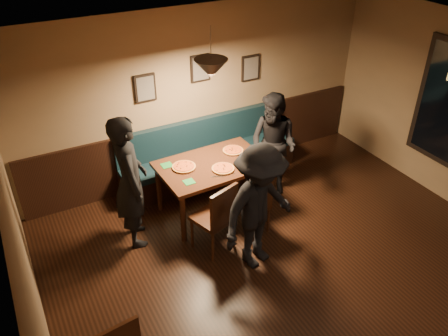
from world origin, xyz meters
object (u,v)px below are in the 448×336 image
object	(u,v)px
diner_right	(273,145)
booth_bench	(210,152)
diner_left	(130,182)
dining_table	(213,187)
soda_glass	(260,158)
chair_near_left	(213,216)
tabasco_bottle	(247,155)
diner_front	(259,208)
chair_near_right	(252,203)

from	to	relation	value
diner_right	booth_bench	bearing A→B (deg)	-158.23
diner_left	diner_right	xyz separation A→B (m)	(2.31, 0.12, -0.12)
booth_bench	dining_table	distance (m)	0.89
dining_table	soda_glass	size ratio (longest dim) A/B	11.01
chair_near_left	soda_glass	bearing A→B (deg)	6.56
diner_right	chair_near_left	bearing A→B (deg)	-82.96
diner_left	tabasco_bottle	size ratio (longest dim) A/B	17.87
booth_bench	diner_front	world-z (taller)	diner_front
booth_bench	diner_left	xyz separation A→B (m)	(-1.59, -0.88, 0.44)
chair_near_right	chair_near_left	bearing A→B (deg)	-178.28
chair_near_right	tabasco_bottle	distance (m)	0.75
booth_bench	chair_near_right	size ratio (longest dim) A/B	3.24
tabasco_bottle	booth_bench	bearing A→B (deg)	100.32
chair_near_left	diner_left	bearing A→B (deg)	123.96
diner_front	tabasco_bottle	world-z (taller)	diner_front
diner_left	dining_table	bearing A→B (deg)	-77.87
dining_table	diner_front	xyz separation A→B (m)	(0.01, -1.25, 0.45)
diner_front	dining_table	bearing A→B (deg)	75.06
chair_near_right	soda_glass	world-z (taller)	soda_glass
diner_left	diner_right	world-z (taller)	diner_left
chair_near_left	diner_front	bearing A→B (deg)	-70.84
chair_near_left	soda_glass	size ratio (longest dim) A/B	7.50
chair_near_right	tabasco_bottle	world-z (taller)	tabasco_bottle
diner_left	diner_front	bearing A→B (deg)	-124.54
diner_front	soda_glass	bearing A→B (deg)	42.50
chair_near_right	soda_glass	distance (m)	0.67
soda_glass	tabasco_bottle	xyz separation A→B (m)	(-0.09, 0.20, -0.02)
dining_table	diner_right	bearing A→B (deg)	0.94
tabasco_bottle	diner_front	bearing A→B (deg)	-114.11
chair_near_left	diner_left	distance (m)	1.17
diner_front	soda_glass	distance (m)	1.13
dining_table	chair_near_right	world-z (taller)	chair_near_right
dining_table	diner_left	bearing A→B (deg)	-178.92
diner_right	tabasco_bottle	xyz separation A→B (m)	(-0.55, -0.15, 0.05)
soda_glass	tabasco_bottle	distance (m)	0.22
booth_bench	chair_near_left	size ratio (longest dim) A/B	2.85
tabasco_bottle	diner_right	bearing A→B (deg)	14.97
diner_left	chair_near_right	bearing A→B (deg)	-102.76
chair_near_right	soda_glass	bearing A→B (deg)	42.74
dining_table	tabasco_bottle	bearing A→B (deg)	-12.15
dining_table	diner_left	world-z (taller)	diner_left
chair_near_right	diner_left	size ratio (longest dim) A/B	0.49
chair_near_right	diner_front	bearing A→B (deg)	-118.78
diner_front	soda_glass	world-z (taller)	diner_front
chair_near_left	diner_right	size ratio (longest dim) A/B	0.64
diner_right	diner_front	size ratio (longest dim) A/B	0.95
chair_near_right	diner_right	bearing A→B (deg)	37.02
dining_table	chair_near_left	distance (m)	0.84
diner_right	soda_glass	xyz separation A→B (m)	(-0.47, -0.35, 0.07)
diner_left	diner_front	world-z (taller)	diner_left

